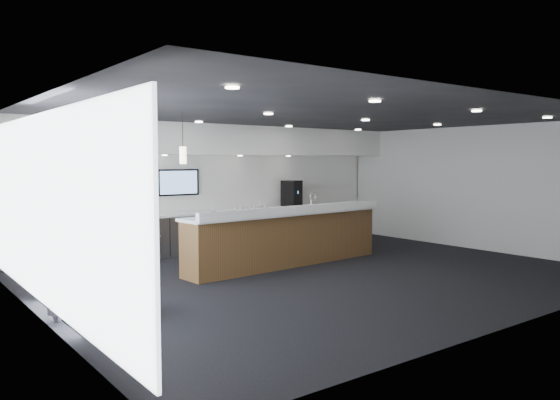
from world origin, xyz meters
TOP-DOWN VIEW (x-y plane):
  - ground at (0.00, 0.00)m, footprint 10.00×10.00m
  - ceiling at (0.00, 0.00)m, footprint 10.00×8.00m
  - back_wall at (0.00, 4.00)m, footprint 10.00×0.02m
  - left_wall at (-5.00, 0.00)m, footprint 0.02×8.00m
  - right_wall at (5.00, 0.00)m, footprint 0.02×8.00m
  - soffit_bulkhead at (0.00, 3.55)m, footprint 10.00×0.90m
  - alcove_panel at (0.00, 3.97)m, footprint 9.80×0.06m
  - window_blinds_wall at (-4.96, 0.00)m, footprint 0.04×7.36m
  - back_credenza at (-0.00, 3.64)m, footprint 5.06×0.66m
  - wall_tv at (-1.00, 3.91)m, footprint 1.05×0.08m
  - pendant_left at (-2.40, 0.80)m, footprint 0.12×0.12m
  - pendant_right at (-3.10, 0.80)m, footprint 0.12×0.12m
  - ceiling_can_lights at (0.00, 0.00)m, footprint 7.00×5.00m
  - service_counter at (0.04, 1.08)m, footprint 4.82×1.14m
  - coffee_machine at (2.19, 3.65)m, footprint 0.48×0.56m
  - info_sign_left at (-0.24, 3.56)m, footprint 0.15×0.02m
  - info_sign_right at (1.20, 3.57)m, footprint 0.19×0.03m
  - armchair at (-4.40, -0.33)m, footprint 1.17×1.16m
  - lounge_guest at (-4.60, 0.30)m, footprint 0.49×0.68m
  - cup_0 at (1.33, 3.51)m, footprint 0.10×0.10m
  - cup_1 at (1.19, 3.51)m, footprint 0.14×0.14m
  - cup_2 at (1.05, 3.51)m, footprint 0.12×0.12m
  - cup_3 at (0.91, 3.51)m, footprint 0.13×0.13m
  - cup_4 at (0.77, 3.51)m, footprint 0.13×0.13m
  - cup_5 at (0.63, 3.51)m, footprint 0.11×0.11m
  - cup_6 at (0.49, 3.51)m, footprint 0.14×0.14m
  - cup_7 at (0.35, 3.51)m, footprint 0.11×0.11m

SIDE VIEW (x-z plane):
  - ground at x=0.00m, z-range 0.00..0.00m
  - armchair at x=-4.40m, z-range 0.00..0.77m
  - back_credenza at x=0.00m, z-range 0.00..0.95m
  - service_counter at x=0.04m, z-range -0.17..1.32m
  - lounge_guest at x=-4.60m, z-range 0.00..1.75m
  - cup_0 at x=1.33m, z-range 0.95..1.04m
  - cup_1 at x=1.19m, z-range 0.95..1.04m
  - cup_2 at x=1.05m, z-range 0.95..1.04m
  - cup_3 at x=0.91m, z-range 0.95..1.04m
  - cup_4 at x=0.77m, z-range 0.95..1.04m
  - cup_5 at x=0.63m, z-range 0.95..1.04m
  - cup_6 at x=0.49m, z-range 0.95..1.04m
  - cup_7 at x=0.35m, z-range 0.95..1.04m
  - info_sign_left at x=-0.24m, z-range 0.95..1.15m
  - info_sign_right at x=1.20m, z-range 0.95..1.20m
  - coffee_machine at x=2.19m, z-range 0.95..1.63m
  - back_wall at x=0.00m, z-range 0.00..3.00m
  - left_wall at x=-5.00m, z-range 0.00..3.00m
  - right_wall at x=5.00m, z-range 0.00..3.00m
  - window_blinds_wall at x=-4.96m, z-range 0.23..2.77m
  - alcove_panel at x=0.00m, z-range 0.90..2.30m
  - wall_tv at x=-1.00m, z-range 1.34..1.96m
  - pendant_left at x=-2.40m, z-range 2.10..2.40m
  - pendant_right at x=-3.10m, z-range 2.10..2.40m
  - soffit_bulkhead at x=0.00m, z-range 2.30..3.00m
  - ceiling_can_lights at x=0.00m, z-range 2.96..2.98m
  - ceiling at x=0.00m, z-range 2.99..3.01m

